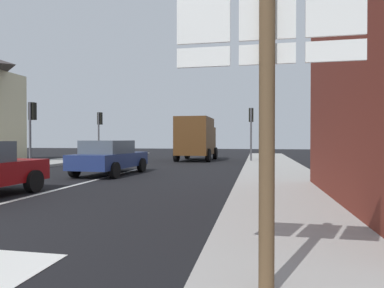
{
  "coord_description": "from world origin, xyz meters",
  "views": [
    {
      "loc": [
        5.89,
        -3.85,
        1.51
      ],
      "look_at": [
        3.17,
        10.19,
        1.32
      ],
      "focal_mm": 31.29,
      "sensor_mm": 36.0,
      "label": 1
    }
  ],
  "objects_px": {
    "delivery_truck": "(196,138)",
    "route_sign_post": "(267,85)",
    "traffic_light_far_left": "(100,125)",
    "traffic_light_far_right": "(251,122)",
    "sedan_far": "(110,157)",
    "traffic_light_near_left": "(32,120)"
  },
  "relations": [
    {
      "from": "traffic_light_far_left",
      "to": "traffic_light_near_left",
      "type": "distance_m",
      "value": 7.58
    },
    {
      "from": "sedan_far",
      "to": "traffic_light_near_left",
      "type": "relative_size",
      "value": 1.25
    },
    {
      "from": "route_sign_post",
      "to": "traffic_light_far_left",
      "type": "xyz_separation_m",
      "value": [
        -11.51,
        19.91,
        0.6
      ]
    },
    {
      "from": "sedan_far",
      "to": "traffic_light_near_left",
      "type": "height_order",
      "value": "traffic_light_near_left"
    },
    {
      "from": "route_sign_post",
      "to": "traffic_light_far_right",
      "type": "bearing_deg",
      "value": 91.34
    },
    {
      "from": "sedan_far",
      "to": "traffic_light_far_right",
      "type": "height_order",
      "value": "traffic_light_far_right"
    },
    {
      "from": "traffic_light_far_left",
      "to": "traffic_light_far_right",
      "type": "height_order",
      "value": "traffic_light_far_right"
    },
    {
      "from": "route_sign_post",
      "to": "traffic_light_far_right",
      "type": "height_order",
      "value": "traffic_light_far_right"
    },
    {
      "from": "traffic_light_far_left",
      "to": "route_sign_post",
      "type": "bearing_deg",
      "value": -59.97
    },
    {
      "from": "route_sign_post",
      "to": "traffic_light_near_left",
      "type": "distance_m",
      "value": 16.88
    },
    {
      "from": "traffic_light_far_left",
      "to": "traffic_light_far_right",
      "type": "relative_size",
      "value": 0.99
    },
    {
      "from": "traffic_light_far_left",
      "to": "delivery_truck",
      "type": "bearing_deg",
      "value": 5.48
    },
    {
      "from": "delivery_truck",
      "to": "route_sign_post",
      "type": "height_order",
      "value": "route_sign_post"
    },
    {
      "from": "delivery_truck",
      "to": "traffic_light_far_left",
      "type": "height_order",
      "value": "traffic_light_far_left"
    },
    {
      "from": "sedan_far",
      "to": "traffic_light_near_left",
      "type": "distance_m",
      "value": 5.85
    },
    {
      "from": "traffic_light_far_left",
      "to": "traffic_light_far_right",
      "type": "bearing_deg",
      "value": -4.11
    },
    {
      "from": "traffic_light_far_left",
      "to": "traffic_light_far_right",
      "type": "distance_m",
      "value": 11.09
    },
    {
      "from": "sedan_far",
      "to": "traffic_light_far_left",
      "type": "bearing_deg",
      "value": 118.68
    },
    {
      "from": "sedan_far",
      "to": "traffic_light_far_right",
      "type": "relative_size",
      "value": 1.2
    },
    {
      "from": "traffic_light_near_left",
      "to": "route_sign_post",
      "type": "bearing_deg",
      "value": -46.97
    },
    {
      "from": "traffic_light_far_left",
      "to": "traffic_light_near_left",
      "type": "bearing_deg",
      "value": -90.0
    },
    {
      "from": "traffic_light_far_right",
      "to": "traffic_light_near_left",
      "type": "relative_size",
      "value": 1.04
    }
  ]
}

